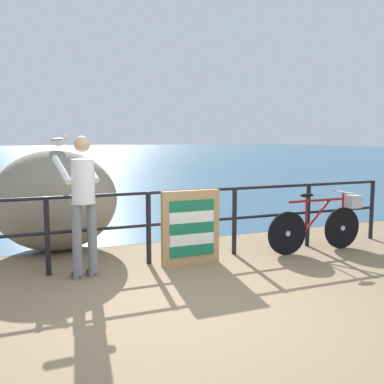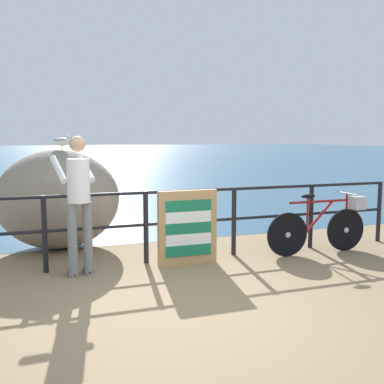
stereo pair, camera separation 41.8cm
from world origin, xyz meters
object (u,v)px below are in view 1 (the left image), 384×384
bicycle (323,221)px  folded_deckchair_stack (191,228)px  breakwater_boulder_main (55,201)px  seagull (59,141)px  person_at_railing (83,200)px

bicycle → folded_deckchair_stack: size_ratio=1.63×
breakwater_boulder_main → seagull: seagull is taller
bicycle → person_at_railing: person_at_railing is taller
bicycle → folded_deckchair_stack: folded_deckchair_stack is taller
folded_deckchair_stack → breakwater_boulder_main: breakwater_boulder_main is taller
bicycle → folded_deckchair_stack: bearing=177.4°
person_at_railing → folded_deckchair_stack: person_at_railing is taller
folded_deckchair_stack → seagull: 2.52m
folded_deckchair_stack → breakwater_boulder_main: (-1.63, 1.58, 0.26)m
breakwater_boulder_main → seagull: bearing=12.3°
person_at_railing → seagull: bearing=-10.1°
person_at_railing → seagull: 1.78m
folded_deckchair_stack → seagull: bearing=133.8°
person_at_railing → breakwater_boulder_main: 1.63m
bicycle → seagull: bearing=155.5°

